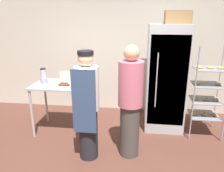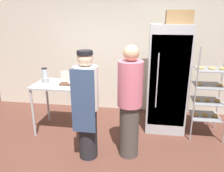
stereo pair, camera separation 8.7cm
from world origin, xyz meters
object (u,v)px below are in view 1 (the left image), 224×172
blender_pitcher (44,77)px  donut_box (65,85)px  cardboard_storage_box (178,17)px  baking_rack (207,92)px  person_customer (130,102)px  person_baker (87,105)px  refrigerator (165,78)px

blender_pitcher → donut_box: bearing=-24.9°
cardboard_storage_box → donut_box: bearing=-163.0°
donut_box → blender_pitcher: (-0.47, 0.22, 0.07)m
baking_rack → blender_pitcher: 2.95m
blender_pitcher → person_customer: (1.61, -0.63, -0.17)m
donut_box → cardboard_storage_box: (1.87, 0.57, 1.11)m
baking_rack → person_customer: person_customer is taller
blender_pitcher → person_customer: 1.74m
donut_box → person_baker: person_baker is taller
cardboard_storage_box → refrigerator: bearing=150.9°
donut_box → cardboard_storage_box: 2.25m
donut_box → person_baker: (0.52, -0.56, -0.12)m
refrigerator → donut_box: bearing=-160.0°
refrigerator → blender_pitcher: size_ratio=7.16×
refrigerator → person_baker: refrigerator is taller
donut_box → person_customer: size_ratio=0.15×
refrigerator → donut_box: refrigerator is taller
donut_box → person_customer: 1.22m
donut_box → person_customer: person_customer is taller
blender_pitcher → baking_rack: bearing=3.8°
baking_rack → cardboard_storage_box: 1.41m
baking_rack → donut_box: bearing=-170.5°
refrigerator → blender_pitcher: refrigerator is taller
donut_box → blender_pitcher: 0.53m
refrigerator → cardboard_storage_box: cardboard_storage_box is taller
baking_rack → person_baker: size_ratio=1.00×
baking_rack → person_customer: size_ratio=0.95×
baking_rack → blender_pitcher: bearing=-176.2°
donut_box → blender_pitcher: size_ratio=0.96×
person_customer → donut_box: bearing=160.0°
cardboard_storage_box → person_customer: 1.72m
refrigerator → person_baker: 1.72m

